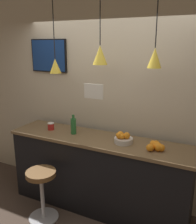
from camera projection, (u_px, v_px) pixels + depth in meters
back_wall at (111, 99)px, 3.45m from camera, size 8.00×0.06×2.90m
service_counter at (98, 173)px, 3.35m from camera, size 2.44×0.59×1.02m
bar_stool at (42, 186)px, 3.13m from camera, size 0.38×0.38×0.67m
fruit_bowl at (123, 138)px, 3.04m from camera, size 0.23×0.23×0.15m
orange_pile at (156, 146)px, 2.86m from camera, size 0.20×0.23×0.09m
juice_bottle at (73, 126)px, 3.34m from camera, size 0.07×0.07×0.27m
spread_jar at (51, 126)px, 3.52m from camera, size 0.09×0.09×0.10m
pendant_lamp_left at (55, 65)px, 3.30m from camera, size 0.15×0.15×0.99m
pendant_lamp_middle at (100, 55)px, 2.98m from camera, size 0.18×0.18×0.85m
pendant_lamp_right at (155, 57)px, 2.71m from camera, size 0.16×0.16×0.87m
mounted_tv at (49, 56)px, 3.67m from camera, size 0.60×0.04×0.47m
hanging_menu_board at (94, 91)px, 2.83m from camera, size 0.24×0.01×0.17m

